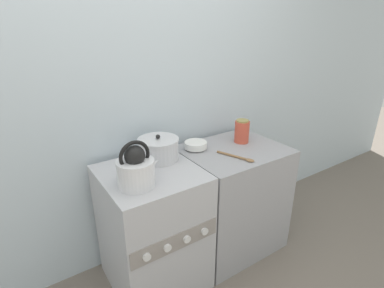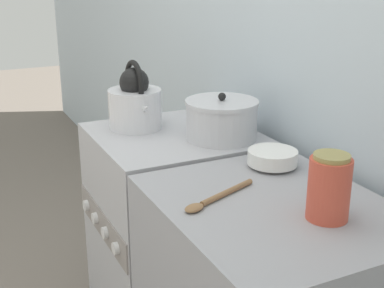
% 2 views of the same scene
% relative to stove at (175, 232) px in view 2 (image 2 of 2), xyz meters
% --- Properties ---
extents(wall_back, '(7.00, 0.06, 2.50)m').
position_rel_stove_xyz_m(wall_back, '(0.00, 0.36, 0.84)').
color(wall_back, silver).
rests_on(wall_back, ground_plane).
extents(stove, '(0.57, 0.60, 0.83)m').
position_rel_stove_xyz_m(stove, '(0.00, 0.00, 0.00)').
color(stove, '#B2B2B7').
rests_on(stove, ground_plane).
extents(kettle, '(0.25, 0.20, 0.26)m').
position_rel_stove_xyz_m(kettle, '(-0.13, -0.10, 0.51)').
color(kettle, silver).
rests_on(kettle, stove).
extents(cooking_pot, '(0.26, 0.26, 0.17)m').
position_rel_stove_xyz_m(cooking_pot, '(0.13, 0.13, 0.48)').
color(cooking_pot, silver).
rests_on(cooking_pot, stove).
extents(enamel_bowl, '(0.16, 0.16, 0.05)m').
position_rel_stove_xyz_m(enamel_bowl, '(0.43, 0.15, 0.44)').
color(enamel_bowl, white).
rests_on(enamel_bowl, counter).
extents(storage_jar, '(0.11, 0.11, 0.17)m').
position_rel_stove_xyz_m(storage_jar, '(0.79, 0.07, 0.49)').
color(storage_jar, '#CC4C38').
rests_on(storage_jar, counter).
extents(wooden_spoon, '(0.12, 0.26, 0.02)m').
position_rel_stove_xyz_m(wooden_spoon, '(0.58, -0.14, 0.41)').
color(wooden_spoon, olive).
rests_on(wooden_spoon, counter).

